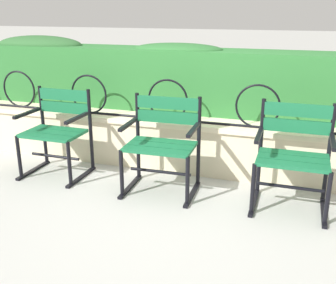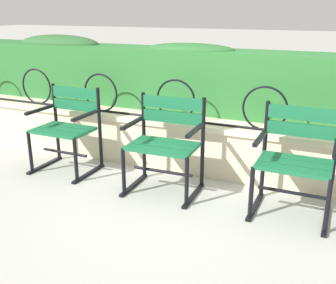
# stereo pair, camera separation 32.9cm
# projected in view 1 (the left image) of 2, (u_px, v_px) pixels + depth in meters

# --- Properties ---
(ground_plane) EXTENTS (60.00, 60.00, 0.00)m
(ground_plane) POSITION_uv_depth(u_px,v_px,m) (163.00, 208.00, 3.41)
(ground_plane) COLOR #ADADA8
(stone_wall) EXTENTS (7.27, 0.41, 0.53)m
(stone_wall) POSITION_uv_depth(u_px,v_px,m) (192.00, 145.00, 4.15)
(stone_wall) COLOR beige
(stone_wall) RESTS_ON ground
(iron_arch_fence) EXTENTS (6.73, 0.02, 0.42)m
(iron_arch_fence) POSITION_uv_depth(u_px,v_px,m) (171.00, 103.00, 4.01)
(iron_arch_fence) COLOR black
(iron_arch_fence) RESTS_ON stone_wall
(hedge_row) EXTENTS (7.12, 0.55, 0.77)m
(hedge_row) POSITION_uv_depth(u_px,v_px,m) (199.00, 78.00, 4.38)
(hedge_row) COLOR #2D7033
(hedge_row) RESTS_ON stone_wall
(park_chair_left) EXTENTS (0.60, 0.52, 0.85)m
(park_chair_left) POSITION_uv_depth(u_px,v_px,m) (57.00, 129.00, 4.02)
(park_chair_left) COLOR #19663D
(park_chair_left) RESTS_ON ground
(park_chair_centre) EXTENTS (0.66, 0.54, 0.86)m
(park_chair_centre) POSITION_uv_depth(u_px,v_px,m) (163.00, 141.00, 3.64)
(park_chair_centre) COLOR #19663D
(park_chair_centre) RESTS_ON ground
(park_chair_right) EXTENTS (0.61, 0.52, 0.88)m
(park_chair_right) POSITION_uv_depth(u_px,v_px,m) (293.00, 154.00, 3.32)
(park_chair_right) COLOR #19663D
(park_chair_right) RESTS_ON ground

